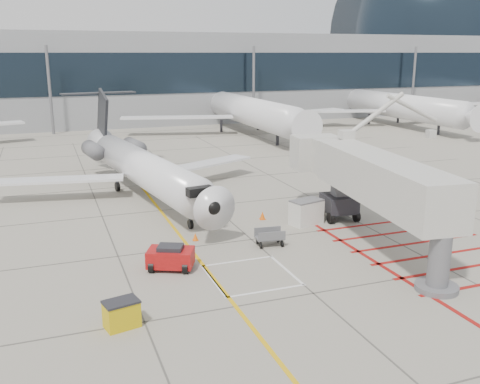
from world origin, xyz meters
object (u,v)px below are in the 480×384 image
object	(u,v)px
pushback_tug	(171,257)
spill_bin	(122,314)
jet_bridge	(381,188)
regional_jet	(153,154)

from	to	relation	value
pushback_tug	spill_bin	distance (m)	6.27
jet_bridge	spill_bin	bearing A→B (deg)	-157.17
regional_jet	pushback_tug	size ratio (longest dim) A/B	12.27
regional_jet	pushback_tug	distance (m)	13.25
regional_jet	jet_bridge	size ratio (longest dim) A/B	1.63
pushback_tug	spill_bin	world-z (taller)	pushback_tug
pushback_tug	spill_bin	size ratio (longest dim) A/B	1.72
spill_bin	regional_jet	bearing A→B (deg)	61.68
regional_jet	spill_bin	size ratio (longest dim) A/B	21.13
regional_jet	jet_bridge	xyz separation A→B (m)	(10.33, -13.73, -0.25)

